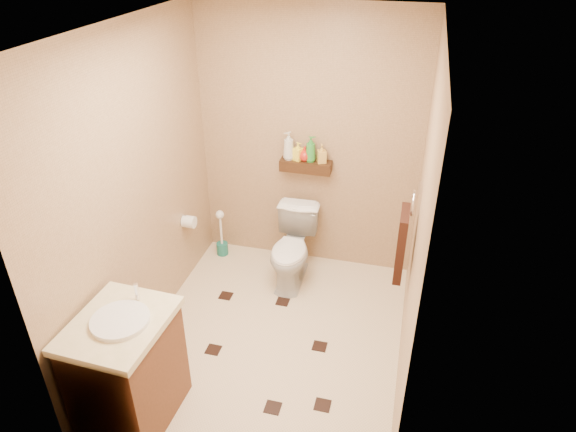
# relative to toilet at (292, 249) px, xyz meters

# --- Properties ---
(ground) EXTENTS (2.50, 2.50, 0.00)m
(ground) POSITION_rel_toilet_xyz_m (0.04, -0.83, -0.34)
(ground) COLOR beige
(ground) RESTS_ON ground
(wall_back) EXTENTS (2.00, 0.04, 2.40)m
(wall_back) POSITION_rel_toilet_xyz_m (0.04, 0.42, 0.86)
(wall_back) COLOR tan
(wall_back) RESTS_ON ground
(wall_front) EXTENTS (2.00, 0.04, 2.40)m
(wall_front) POSITION_rel_toilet_xyz_m (0.04, -2.08, 0.86)
(wall_front) COLOR tan
(wall_front) RESTS_ON ground
(wall_left) EXTENTS (0.04, 2.50, 2.40)m
(wall_left) POSITION_rel_toilet_xyz_m (-0.96, -0.83, 0.86)
(wall_left) COLOR tan
(wall_left) RESTS_ON ground
(wall_right) EXTENTS (0.04, 2.50, 2.40)m
(wall_right) POSITION_rel_toilet_xyz_m (1.04, -0.83, 0.86)
(wall_right) COLOR tan
(wall_right) RESTS_ON ground
(ceiling) EXTENTS (2.00, 2.50, 0.02)m
(ceiling) POSITION_rel_toilet_xyz_m (0.04, -0.83, 2.06)
(ceiling) COLOR silver
(ceiling) RESTS_ON wall_back
(wall_shelf) EXTENTS (0.46, 0.14, 0.10)m
(wall_shelf) POSITION_rel_toilet_xyz_m (0.04, 0.34, 0.68)
(wall_shelf) COLOR #3D2210
(wall_shelf) RESTS_ON wall_back
(floor_accents) EXTENTS (1.18, 1.22, 0.01)m
(floor_accents) POSITION_rel_toilet_xyz_m (0.05, -0.90, -0.34)
(floor_accents) COLOR black
(floor_accents) RESTS_ON ground
(toilet) EXTENTS (0.40, 0.68, 0.68)m
(toilet) POSITION_rel_toilet_xyz_m (0.00, 0.00, 0.00)
(toilet) COLOR white
(toilet) RESTS_ON ground
(vanity) EXTENTS (0.58, 0.69, 0.95)m
(vanity) POSITION_rel_toilet_xyz_m (-0.66, -1.72, 0.08)
(vanity) COLOR brown
(vanity) RESTS_ON ground
(toilet_brush) EXTENTS (0.11, 0.11, 0.50)m
(toilet_brush) POSITION_rel_toilet_xyz_m (-0.78, 0.24, -0.17)
(toilet_brush) COLOR #1B6C60
(toilet_brush) RESTS_ON ground
(towel_ring) EXTENTS (0.12, 0.30, 0.76)m
(towel_ring) POSITION_rel_toilet_xyz_m (0.95, -0.58, 0.60)
(towel_ring) COLOR silver
(towel_ring) RESTS_ON wall_right
(toilet_paper) EXTENTS (0.12, 0.11, 0.12)m
(toilet_paper) POSITION_rel_toilet_xyz_m (-0.90, -0.18, 0.26)
(toilet_paper) COLOR white
(toilet_paper) RESTS_ON wall_left
(bottle_a) EXTENTS (0.14, 0.14, 0.26)m
(bottle_a) POSITION_rel_toilet_xyz_m (-0.12, 0.34, 0.86)
(bottle_a) COLOR beige
(bottle_a) RESTS_ON wall_shelf
(bottle_b) EXTENTS (0.10, 0.10, 0.17)m
(bottle_b) POSITION_rel_toilet_xyz_m (-0.04, 0.34, 0.81)
(bottle_b) COLOR yellow
(bottle_b) RESTS_ON wall_shelf
(bottle_c) EXTENTS (0.14, 0.14, 0.14)m
(bottle_c) POSITION_rel_toilet_xyz_m (0.03, 0.34, 0.80)
(bottle_c) COLOR red
(bottle_c) RESTS_ON wall_shelf
(bottle_d) EXTENTS (0.11, 0.11, 0.23)m
(bottle_d) POSITION_rel_toilet_xyz_m (0.08, 0.34, 0.85)
(bottle_d) COLOR #2D8832
(bottle_d) RESTS_ON wall_shelf
(bottle_e) EXTENTS (0.10, 0.10, 0.17)m
(bottle_e) POSITION_rel_toilet_xyz_m (0.18, 0.34, 0.81)
(bottle_e) COLOR gold
(bottle_e) RESTS_ON wall_shelf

